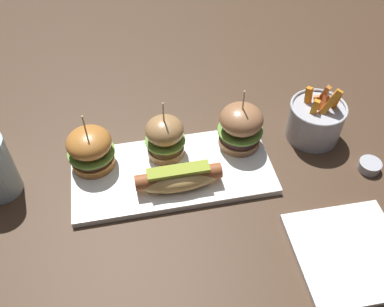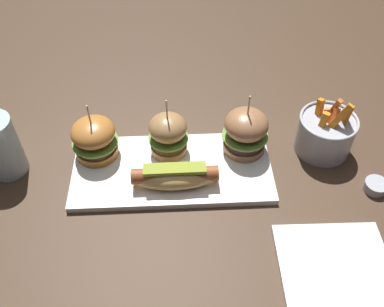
{
  "view_description": "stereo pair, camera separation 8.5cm",
  "coord_description": "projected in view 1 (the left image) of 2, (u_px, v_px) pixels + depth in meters",
  "views": [
    {
      "loc": [
        -0.07,
        -0.57,
        0.68
      ],
      "look_at": [
        0.04,
        0.0,
        0.05
      ],
      "focal_mm": 39.72,
      "sensor_mm": 36.0,
      "label": 1
    },
    {
      "loc": [
        0.01,
        -0.58,
        0.68
      ],
      "look_at": [
        0.04,
        0.0,
        0.05
      ],
      "focal_mm": 39.72,
      "sensor_mm": 36.0,
      "label": 2
    }
  ],
  "objects": [
    {
      "name": "sauce_ramekin",
      "position": [
        370.0,
        165.0,
        0.89
      ],
      "size": [
        0.05,
        0.05,
        0.02
      ],
      "color": "#A8AAB2",
      "rests_on": "ground"
    },
    {
      "name": "side_plate",
      "position": [
        350.0,
        253.0,
        0.75
      ],
      "size": [
        0.2,
        0.2,
        0.01
      ],
      "primitive_type": "cube",
      "rotation": [
        0.0,
        0.0,
        -0.02
      ],
      "color": "white",
      "rests_on": "ground"
    },
    {
      "name": "ground_plane",
      "position": [
        173.0,
        174.0,
        0.88
      ],
      "size": [
        3.0,
        3.0,
        0.0
      ],
      "primitive_type": "plane",
      "color": "#422D1E"
    },
    {
      "name": "slider_center",
      "position": [
        165.0,
        137.0,
        0.87
      ],
      "size": [
        0.08,
        0.08,
        0.14
      ],
      "color": "#9F7546",
      "rests_on": "platter_main"
    },
    {
      "name": "fries_bucket",
      "position": [
        315.0,
        120.0,
        0.93
      ],
      "size": [
        0.12,
        0.12,
        0.14
      ],
      "color": "#A8AAB2",
      "rests_on": "ground"
    },
    {
      "name": "slider_right",
      "position": [
        241.0,
        126.0,
        0.89
      ],
      "size": [
        0.1,
        0.1,
        0.14
      ],
      "color": "#996742",
      "rests_on": "platter_main"
    },
    {
      "name": "slider_left",
      "position": [
        90.0,
        149.0,
        0.85
      ],
      "size": [
        0.1,
        0.1,
        0.13
      ],
      "color": "#B56F2F",
      "rests_on": "platter_main"
    },
    {
      "name": "hot_dog",
      "position": [
        179.0,
        178.0,
        0.83
      ],
      "size": [
        0.17,
        0.06,
        0.05
      ],
      "color": "tan",
      "rests_on": "platter_main"
    },
    {
      "name": "platter_main",
      "position": [
        173.0,
        172.0,
        0.88
      ],
      "size": [
        0.41,
        0.19,
        0.01
      ],
      "primitive_type": "cube",
      "color": "white",
      "rests_on": "ground"
    }
  ]
}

